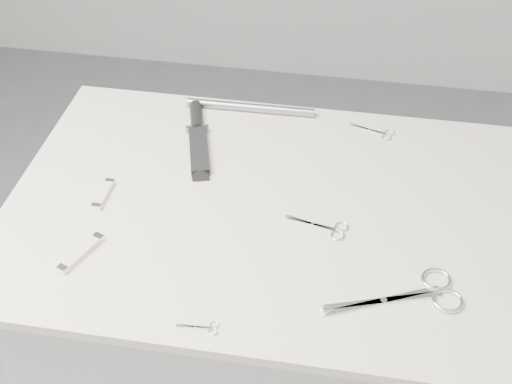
% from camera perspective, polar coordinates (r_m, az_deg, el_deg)
% --- Properties ---
extents(plinth, '(0.90, 0.60, 0.90)m').
position_cam_1_polar(plinth, '(1.72, 0.65, -12.90)').
color(plinth, silver).
rests_on(plinth, ground).
extents(display_board, '(1.00, 0.70, 0.02)m').
position_cam_1_polar(display_board, '(1.37, 0.79, -1.46)').
color(display_board, beige).
rests_on(display_board, plinth).
extents(large_shears, '(0.23, 0.14, 0.01)m').
position_cam_1_polar(large_shears, '(1.24, 13.08, -7.94)').
color(large_shears, silver).
rests_on(large_shears, display_board).
extents(embroidery_scissors_a, '(0.12, 0.06, 0.00)m').
position_cam_1_polar(embroidery_scissors_a, '(1.33, 5.76, -2.89)').
color(embroidery_scissors_a, silver).
rests_on(embroidery_scissors_a, display_board).
extents(embroidery_scissors_b, '(0.10, 0.05, 0.00)m').
position_cam_1_polar(embroidery_scissors_b, '(1.58, 9.81, 4.72)').
color(embroidery_scissors_b, silver).
rests_on(embroidery_scissors_b, display_board).
extents(tiny_scissors, '(0.07, 0.03, 0.00)m').
position_cam_1_polar(tiny_scissors, '(1.17, -4.21, -10.77)').
color(tiny_scissors, silver).
rests_on(tiny_scissors, display_board).
extents(sheathed_knife, '(0.10, 0.25, 0.03)m').
position_cam_1_polar(sheathed_knife, '(1.54, -4.69, 4.60)').
color(sheathed_knife, black).
rests_on(sheathed_knife, display_board).
extents(pocket_knife_a, '(0.06, 0.11, 0.01)m').
position_cam_1_polar(pocket_knife_a, '(1.31, -13.82, -4.74)').
color(pocket_knife_a, beige).
rests_on(pocket_knife_a, display_board).
extents(pocket_knife_b, '(0.02, 0.09, 0.01)m').
position_cam_1_polar(pocket_knife_b, '(1.42, -12.10, -0.17)').
color(pocket_knife_b, beige).
rests_on(pocket_knife_b, display_board).
extents(metal_rail, '(0.29, 0.02, 0.02)m').
position_cam_1_polar(metal_rail, '(1.62, -0.47, 6.78)').
color(metal_rail, gray).
rests_on(metal_rail, display_board).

